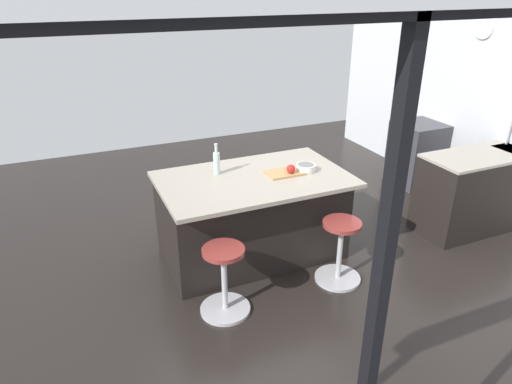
# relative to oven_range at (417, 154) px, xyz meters

# --- Properties ---
(ground_plane) EXTENTS (7.68, 7.68, 0.00)m
(ground_plane) POSITION_rel_oven_range_xyz_m (2.60, 0.70, -0.44)
(ground_plane) COLOR black
(interior_partition_left) EXTENTS (0.15, 5.74, 2.78)m
(interior_partition_left) POSITION_rel_oven_range_xyz_m (-0.35, 0.70, 0.96)
(interior_partition_left) COLOR silver
(interior_partition_left) RESTS_ON ground_plane
(sink_cabinet) EXTENTS (1.89, 0.60, 1.18)m
(sink_cabinet) POSITION_rel_oven_range_xyz_m (-0.00, 1.29, 0.02)
(sink_cabinet) COLOR black
(sink_cabinet) RESTS_ON ground_plane
(oven_range) EXTENTS (0.60, 0.61, 0.87)m
(oven_range) POSITION_rel_oven_range_xyz_m (0.00, 0.00, 0.00)
(oven_range) COLOR #38383D
(oven_range) RESTS_ON ground_plane
(kitchen_island) EXTENTS (1.84, 1.14, 0.90)m
(kitchen_island) POSITION_rel_oven_range_xyz_m (2.85, 0.83, 0.02)
(kitchen_island) COLOR black
(kitchen_island) RESTS_ON ground_plane
(stool_by_window) EXTENTS (0.44, 0.44, 0.63)m
(stool_by_window) POSITION_rel_oven_range_xyz_m (2.28, 1.58, -0.14)
(stool_by_window) COLOR #B7B7BC
(stool_by_window) RESTS_ON ground_plane
(stool_middle) EXTENTS (0.44, 0.44, 0.63)m
(stool_middle) POSITION_rel_oven_range_xyz_m (3.43, 1.58, -0.14)
(stool_middle) COLOR #B7B7BC
(stool_middle) RESTS_ON ground_plane
(cutting_board) EXTENTS (0.36, 0.24, 0.02)m
(cutting_board) POSITION_rel_oven_range_xyz_m (2.54, 0.91, 0.47)
(cutting_board) COLOR tan
(cutting_board) RESTS_ON kitchen_island
(apple_red) EXTENTS (0.09, 0.09, 0.09)m
(apple_red) POSITION_rel_oven_range_xyz_m (2.50, 0.97, 0.53)
(apple_red) COLOR red
(apple_red) RESTS_ON cutting_board
(water_bottle) EXTENTS (0.06, 0.06, 0.31)m
(water_bottle) POSITION_rel_oven_range_xyz_m (3.15, 0.65, 0.59)
(water_bottle) COLOR silver
(water_bottle) RESTS_ON kitchen_island
(fruit_bowl) EXTENTS (0.20, 0.20, 0.07)m
(fruit_bowl) POSITION_rel_oven_range_xyz_m (2.32, 0.94, 0.50)
(fruit_bowl) COLOR silver
(fruit_bowl) RESTS_ON kitchen_island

